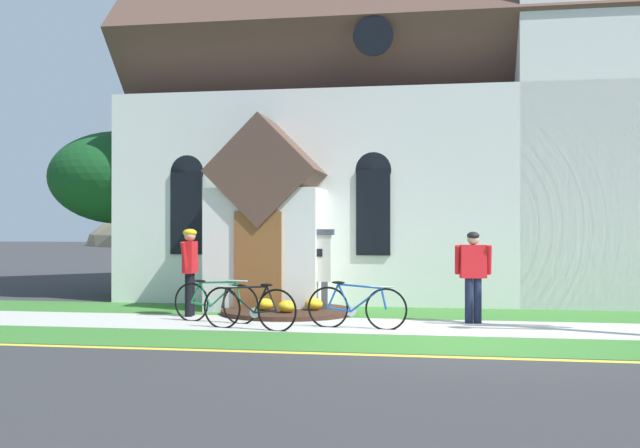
{
  "coord_description": "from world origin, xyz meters",
  "views": [
    {
      "loc": [
        -0.18,
        -11.57,
        1.77
      ],
      "look_at": [
        -2.58,
        2.95,
        1.84
      ],
      "focal_mm": 41.69,
      "sensor_mm": 36.0,
      "label": 1
    }
  ],
  "objects_px": {
    "cyclist_in_white_jersey": "(473,270)",
    "cyclist_in_orange_jersey": "(190,265)",
    "church_sign": "(290,258)",
    "bicycle_white": "(249,308)",
    "yard_deciduous_tree": "(122,178)",
    "bicycle_blue": "(215,302)",
    "bicycle_silver": "(356,307)"
  },
  "relations": [
    {
      "from": "bicycle_silver",
      "to": "yard_deciduous_tree",
      "type": "distance_m",
      "value": 9.06
    },
    {
      "from": "bicycle_blue",
      "to": "yard_deciduous_tree",
      "type": "height_order",
      "value": "yard_deciduous_tree"
    },
    {
      "from": "yard_deciduous_tree",
      "to": "cyclist_in_orange_jersey",
      "type": "bearing_deg",
      "value": -51.33
    },
    {
      "from": "bicycle_blue",
      "to": "church_sign",
      "type": "bearing_deg",
      "value": 59.95
    },
    {
      "from": "bicycle_blue",
      "to": "cyclist_in_orange_jersey",
      "type": "height_order",
      "value": "cyclist_in_orange_jersey"
    },
    {
      "from": "bicycle_blue",
      "to": "cyclist_in_white_jersey",
      "type": "bearing_deg",
      "value": 7.79
    },
    {
      "from": "bicycle_white",
      "to": "yard_deciduous_tree",
      "type": "height_order",
      "value": "yard_deciduous_tree"
    },
    {
      "from": "cyclist_in_orange_jersey",
      "to": "church_sign",
      "type": "bearing_deg",
      "value": 28.1
    },
    {
      "from": "bicycle_white",
      "to": "yard_deciduous_tree",
      "type": "xyz_separation_m",
      "value": [
        -4.98,
        5.81,
        2.67
      ]
    },
    {
      "from": "cyclist_in_orange_jersey",
      "to": "cyclist_in_white_jersey",
      "type": "relative_size",
      "value": 1.03
    },
    {
      "from": "church_sign",
      "to": "bicycle_blue",
      "type": "distance_m",
      "value": 2.22
    },
    {
      "from": "bicycle_silver",
      "to": "cyclist_in_orange_jersey",
      "type": "relative_size",
      "value": 1.02
    },
    {
      "from": "bicycle_blue",
      "to": "bicycle_silver",
      "type": "bearing_deg",
      "value": -8.65
    },
    {
      "from": "bicycle_blue",
      "to": "bicycle_silver",
      "type": "height_order",
      "value": "bicycle_silver"
    },
    {
      "from": "yard_deciduous_tree",
      "to": "church_sign",
      "type": "bearing_deg",
      "value": -31.56
    },
    {
      "from": "bicycle_blue",
      "to": "yard_deciduous_tree",
      "type": "distance_m",
      "value": 6.98
    },
    {
      "from": "bicycle_white",
      "to": "cyclist_in_orange_jersey",
      "type": "relative_size",
      "value": 1.02
    },
    {
      "from": "church_sign",
      "to": "cyclist_in_white_jersey",
      "type": "height_order",
      "value": "church_sign"
    },
    {
      "from": "bicycle_blue",
      "to": "cyclist_in_orange_jersey",
      "type": "relative_size",
      "value": 1.01
    },
    {
      "from": "bicycle_blue",
      "to": "bicycle_silver",
      "type": "distance_m",
      "value": 2.71
    },
    {
      "from": "church_sign",
      "to": "bicycle_silver",
      "type": "height_order",
      "value": "church_sign"
    },
    {
      "from": "bicycle_silver",
      "to": "yard_deciduous_tree",
      "type": "bearing_deg",
      "value": 141.59
    },
    {
      "from": "cyclist_in_orange_jersey",
      "to": "cyclist_in_white_jersey",
      "type": "bearing_deg",
      "value": -1.9
    },
    {
      "from": "bicycle_white",
      "to": "yard_deciduous_tree",
      "type": "relative_size",
      "value": 0.42
    },
    {
      "from": "church_sign",
      "to": "yard_deciduous_tree",
      "type": "distance_m",
      "value": 6.34
    },
    {
      "from": "bicycle_white",
      "to": "cyclist_in_orange_jersey",
      "type": "height_order",
      "value": "cyclist_in_orange_jersey"
    },
    {
      "from": "cyclist_in_orange_jersey",
      "to": "bicycle_blue",
      "type": "bearing_deg",
      "value": -46.5
    },
    {
      "from": "cyclist_in_white_jersey",
      "to": "church_sign",
      "type": "bearing_deg",
      "value": 162.46
    },
    {
      "from": "cyclist_in_white_jersey",
      "to": "cyclist_in_orange_jersey",
      "type": "bearing_deg",
      "value": 178.1
    },
    {
      "from": "church_sign",
      "to": "yard_deciduous_tree",
      "type": "xyz_separation_m",
      "value": [
        -5.15,
        3.16,
        1.92
      ]
    },
    {
      "from": "bicycle_white",
      "to": "cyclist_in_white_jersey",
      "type": "bearing_deg",
      "value": 21.08
    },
    {
      "from": "church_sign",
      "to": "bicycle_silver",
      "type": "distance_m",
      "value": 2.86
    }
  ]
}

